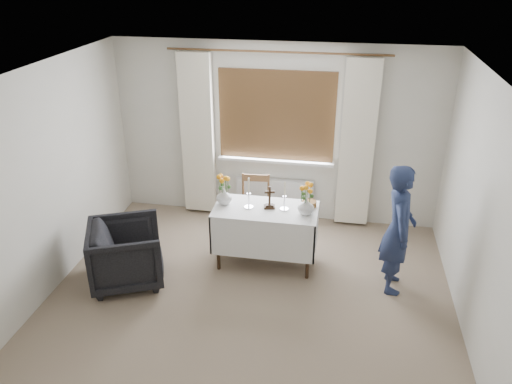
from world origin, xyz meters
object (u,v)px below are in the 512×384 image
altar_table (266,236)px  wooden_chair (254,209)px  flower_vase_left (224,196)px  armchair (127,254)px  person (398,229)px  flower_vase_right (306,206)px  wooden_cross (270,197)px

altar_table → wooden_chair: wooden_chair is taller
wooden_chair → flower_vase_left: (-0.27, -0.55, 0.43)m
wooden_chair → armchair: 1.78m
person → armchair: bearing=97.6°
wooden_chair → flower_vase_left: flower_vase_left is taller
flower_vase_right → wooden_chair: bearing=138.5°
flower_vase_left → armchair: bearing=-145.6°
altar_table → wooden_cross: (0.04, 0.02, 0.52)m
armchair → wooden_cross: size_ratio=2.91×
person → flower_vase_left: (-2.03, 0.26, 0.10)m
person → flower_vase_left: size_ratio=7.59×
altar_table → flower_vase_right: size_ratio=6.16×
wooden_cross → flower_vase_left: (-0.55, 0.01, -0.04)m
wooden_cross → altar_table: bearing=-160.9°
altar_table → flower_vase_right: bearing=-6.2°
armchair → wooden_chair: bearing=-69.1°
person → flower_vase_right: (-1.04, 0.17, 0.10)m
wooden_cross → person: bearing=-21.6°
wooden_chair → wooden_cross: (0.29, -0.56, 0.47)m
altar_table → flower_vase_right: (0.48, -0.05, 0.48)m
armchair → flower_vase_left: size_ratio=4.07×
flower_vase_left → person: bearing=-7.3°
person → flower_vase_left: 2.05m
flower_vase_left → flower_vase_right: flower_vase_right is taller
wooden_chair → flower_vase_right: 1.05m
flower_vase_left → flower_vase_right: bearing=-5.0°
wooden_cross → flower_vase_left: size_ratio=1.40×
person → wooden_cross: person is taller
wooden_cross → wooden_chair: bearing=104.8°
flower_vase_right → person: bearing=-9.4°
altar_table → person: person is taller
person → flower_vase_right: person is taller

